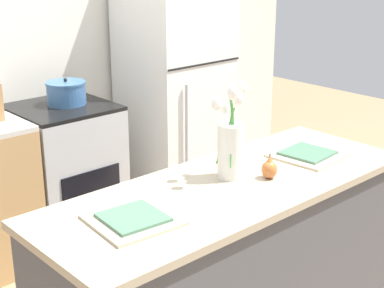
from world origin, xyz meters
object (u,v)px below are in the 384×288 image
refrigerator (175,86)px  flower_vase (231,144)px  stove_range (67,173)px  plate_setting_left (133,219)px  pear_figurine (269,168)px  cooking_pot (66,93)px  plate_setting_right (307,154)px

refrigerator → flower_vase: 1.85m
stove_range → plate_setting_left: 1.79m
stove_range → pear_figurine: (0.08, -1.67, 0.49)m
stove_range → cooking_pot: bearing=13.9°
stove_range → pear_figurine: bearing=-87.4°
pear_figurine → plate_setting_left: (-0.71, 0.06, -0.04)m
refrigerator → flower_vase: size_ratio=4.02×
flower_vase → plate_setting_right: flower_vase is taller
plate_setting_left → plate_setting_right: same height
flower_vase → cooking_pot: flower_vase is taller
plate_setting_left → plate_setting_right: size_ratio=1.00×
stove_range → pear_figurine: size_ratio=7.89×
pear_figurine → plate_setting_left: pear_figurine is taller
cooking_pot → plate_setting_left: bearing=-112.8°
plate_setting_left → cooking_pot: bearing=67.2°
pear_figurine → cooking_pot: bearing=90.9°
pear_figurine → cooking_pot: 1.68m
stove_range → refrigerator: 1.04m
flower_vase → plate_setting_left: 0.61m
refrigerator → plate_setting_left: size_ratio=5.39×
refrigerator → flower_vase: (-1.00, -1.54, 0.17)m
flower_vase → pear_figurine: (0.12, -0.12, -0.11)m
stove_range → plate_setting_left: (-0.63, -1.61, 0.46)m
flower_vase → plate_setting_right: bearing=-7.5°
stove_range → cooking_pot: (0.05, 0.01, 0.53)m
refrigerator → plate_setting_left: refrigerator is taller
plate_setting_left → refrigerator: bearing=45.5°
flower_vase → plate_setting_left: bearing=-173.8°
stove_range → pear_figurine: 1.74m
pear_figurine → plate_setting_right: pear_figurine is taller
refrigerator → plate_setting_right: 1.69m
pear_figurine → plate_setting_right: (0.36, 0.06, -0.04)m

